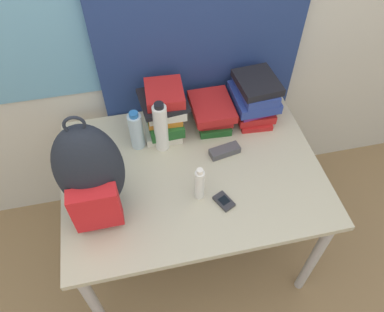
# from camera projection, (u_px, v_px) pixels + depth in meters

# --- Properties ---
(wall_back) EXTENTS (6.00, 0.06, 2.50)m
(wall_back) POSITION_uv_depth(u_px,v_px,m) (166.00, 16.00, 1.73)
(wall_back) COLOR beige
(wall_back) RESTS_ON ground_plane
(curtain_blue) EXTENTS (1.03, 0.04, 2.50)m
(curtain_blue) POSITION_uv_depth(u_px,v_px,m) (202.00, 19.00, 1.72)
(curtain_blue) COLOR navy
(curtain_blue) RESTS_ON ground_plane
(desk) EXTENTS (1.22, 0.90, 0.76)m
(desk) POSITION_uv_depth(u_px,v_px,m) (192.00, 180.00, 1.84)
(desk) COLOR #B7B299
(desk) RESTS_ON ground_plane
(backpack) EXTENTS (0.27, 0.25, 0.53)m
(backpack) POSITION_uv_depth(u_px,v_px,m) (90.00, 173.00, 1.47)
(backpack) COLOR #1E232D
(backpack) RESTS_ON desk
(book_stack_left) EXTENTS (0.24, 0.28, 0.26)m
(book_stack_left) POSITION_uv_depth(u_px,v_px,m) (164.00, 111.00, 1.86)
(book_stack_left) COLOR silver
(book_stack_left) RESTS_ON desk
(book_stack_center) EXTENTS (0.21, 0.25, 0.13)m
(book_stack_center) POSITION_uv_depth(u_px,v_px,m) (212.00, 112.00, 1.93)
(book_stack_center) COLOR #1E5623
(book_stack_center) RESTS_ON desk
(book_stack_right) EXTENTS (0.22, 0.28, 0.24)m
(book_stack_right) POSITION_uv_depth(u_px,v_px,m) (254.00, 97.00, 1.92)
(book_stack_right) COLOR red
(book_stack_right) RESTS_ON desk
(water_bottle) EXTENTS (0.07, 0.07, 0.22)m
(water_bottle) POSITION_uv_depth(u_px,v_px,m) (136.00, 131.00, 1.79)
(water_bottle) COLOR silver
(water_bottle) RESTS_ON desk
(sports_bottle) EXTENTS (0.07, 0.07, 0.29)m
(sports_bottle) POSITION_uv_depth(u_px,v_px,m) (161.00, 127.00, 1.76)
(sports_bottle) COLOR white
(sports_bottle) RESTS_ON desk
(sunscreen_bottle) EXTENTS (0.04, 0.04, 0.19)m
(sunscreen_bottle) POSITION_uv_depth(u_px,v_px,m) (199.00, 184.00, 1.61)
(sunscreen_bottle) COLOR white
(sunscreen_bottle) RESTS_ON desk
(cell_phone) EXTENTS (0.09, 0.11, 0.02)m
(cell_phone) POSITION_uv_depth(u_px,v_px,m) (224.00, 201.00, 1.65)
(cell_phone) COLOR #2D2D33
(cell_phone) RESTS_ON desk
(sunglasses_case) EXTENTS (0.16, 0.08, 0.04)m
(sunglasses_case) POSITION_uv_depth(u_px,v_px,m) (225.00, 151.00, 1.83)
(sunglasses_case) COLOR #47474C
(sunglasses_case) RESTS_ON desk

